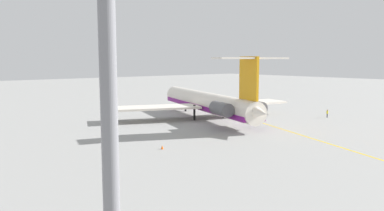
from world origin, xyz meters
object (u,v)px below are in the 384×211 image
(ground_crew_near_nose, at_px, (236,100))
(light_mast, at_px, (107,13))
(safety_cone_nose, at_px, (228,103))
(safety_cone_wingtip, at_px, (162,147))
(main_jetliner, at_px, (209,102))
(ground_crew_near_tail, at_px, (115,106))
(ground_crew_portside, at_px, (327,113))

(ground_crew_near_nose, xyz_separation_m, light_mast, (-61.73, 72.11, 13.18))
(safety_cone_nose, distance_m, safety_cone_wingtip, 57.26)
(safety_cone_nose, xyz_separation_m, safety_cone_wingtip, (-33.35, 46.54, 0.00))
(main_jetliner, distance_m, light_mast, 65.20)
(ground_crew_near_tail, relative_size, safety_cone_nose, 3.05)
(ground_crew_near_tail, height_order, ground_crew_portside, ground_crew_portside)
(safety_cone_nose, bearing_deg, ground_crew_near_nose, -100.45)
(ground_crew_portside, bearing_deg, safety_cone_nose, -173.00)
(main_jetliner, xyz_separation_m, light_mast, (-44.85, 46.10, 10.67))
(ground_crew_near_nose, height_order, safety_cone_nose, ground_crew_near_nose)
(safety_cone_nose, bearing_deg, ground_crew_portside, 176.08)
(safety_cone_wingtip, relative_size, light_mast, 0.02)
(ground_crew_near_nose, bearing_deg, safety_cone_wingtip, 2.20)
(light_mast, bearing_deg, ground_crew_portside, -65.95)
(main_jetliner, relative_size, safety_cone_nose, 79.53)
(main_jetliner, distance_m, ground_crew_near_tail, 27.38)
(safety_cone_wingtip, distance_m, light_mast, 39.36)
(safety_cone_nose, relative_size, safety_cone_wingtip, 1.00)
(ground_crew_near_nose, xyz_separation_m, ground_crew_portside, (-31.76, 4.95, 0.08))
(main_jetliner, xyz_separation_m, safety_cone_nose, (17.38, -23.26, -3.28))
(ground_crew_near_nose, distance_m, safety_cone_wingtip, 59.23)
(ground_crew_portside, bearing_deg, ground_crew_near_tail, -133.73)
(ground_crew_near_tail, bearing_deg, ground_crew_near_nose, -97.90)
(ground_crew_near_nose, bearing_deg, safety_cone_nose, -41.93)
(main_jetliner, relative_size, ground_crew_portside, 24.71)
(ground_crew_near_tail, xyz_separation_m, safety_cone_wingtip, (-42.04, 15.27, -0.79))
(ground_crew_near_tail, bearing_deg, safety_cone_wingtip, 167.25)
(ground_crew_portside, height_order, safety_cone_nose, ground_crew_portside)
(ground_crew_near_nose, bearing_deg, ground_crew_near_tail, -46.59)
(safety_cone_wingtip, bearing_deg, main_jetliner, -55.55)
(main_jetliner, relative_size, ground_crew_near_tail, 26.07)
(ground_crew_near_tail, height_order, light_mast, light_mast)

